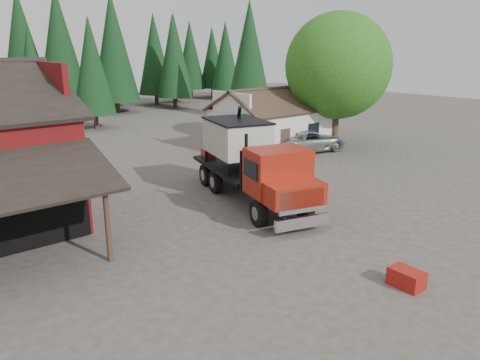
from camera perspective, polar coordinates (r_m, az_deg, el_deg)
ground at (r=19.45m, az=2.46°, el=-7.24°), size 120.00×120.00×0.00m
farmhouse at (r=36.73m, az=3.84°, el=6.61°), size 8.60×6.42×4.65m
deciduous_tree at (r=37.21m, az=11.88°, el=13.01°), size 8.00×8.00×10.20m
near_pine_b at (r=46.82m, az=-17.67°, el=13.15°), size 3.96×3.96×10.40m
near_pine_c at (r=51.92m, az=1.14°, el=15.20°), size 4.84×4.84×12.40m
feed_truck at (r=23.54m, az=1.34°, el=2.42°), size 5.39×10.47×4.57m
silver_car at (r=35.55m, az=8.34°, el=4.78°), size 6.38×3.86×1.66m
equip_box at (r=16.71m, az=19.62°, el=-11.21°), size 0.74×1.12×0.60m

